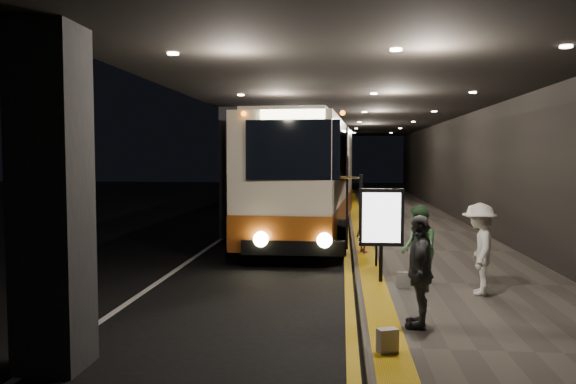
{
  "coord_description": "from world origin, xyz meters",
  "views": [
    {
      "loc": [
        2.19,
        -14.82,
        2.74
      ],
      "look_at": [
        0.6,
        1.67,
        1.7
      ],
      "focal_mm": 35.0,
      "sensor_mm": 36.0,
      "label": 1
    }
  ],
  "objects_px": {
    "passenger_boarding": "(364,223)",
    "bag_plain": "(387,341)",
    "passenger_waiting_green": "(419,248)",
    "coach_second": "(320,173)",
    "info_sign": "(381,219)",
    "coach_main": "(308,182)",
    "bag_polka": "(404,280)",
    "stanchion_post": "(376,243)",
    "passenger_waiting_grey": "(420,271)",
    "coach_third": "(329,168)",
    "passenger_waiting_white": "(479,249)"
  },
  "relations": [
    {
      "from": "passenger_waiting_green",
      "to": "passenger_waiting_white",
      "type": "relative_size",
      "value": 0.96
    },
    {
      "from": "bag_plain",
      "to": "stanchion_post",
      "type": "xyz_separation_m",
      "value": [
        0.21,
        5.94,
        0.39
      ]
    },
    {
      "from": "bag_plain",
      "to": "info_sign",
      "type": "relative_size",
      "value": 0.17
    },
    {
      "from": "passenger_waiting_grey",
      "to": "info_sign",
      "type": "relative_size",
      "value": 0.88
    },
    {
      "from": "coach_second",
      "to": "passenger_boarding",
      "type": "xyz_separation_m",
      "value": [
        1.92,
        -18.26,
        -0.82
      ]
    },
    {
      "from": "coach_main",
      "to": "coach_second",
      "type": "distance_m",
      "value": 14.08
    },
    {
      "from": "passenger_boarding",
      "to": "bag_plain",
      "type": "relative_size",
      "value": 4.85
    },
    {
      "from": "passenger_boarding",
      "to": "passenger_waiting_white",
      "type": "distance_m",
      "value": 4.83
    },
    {
      "from": "bag_plain",
      "to": "stanchion_post",
      "type": "relative_size",
      "value": 0.29
    },
    {
      "from": "passenger_waiting_green",
      "to": "bag_plain",
      "type": "distance_m",
      "value": 3.71
    },
    {
      "from": "bag_plain",
      "to": "stanchion_post",
      "type": "distance_m",
      "value": 5.95
    },
    {
      "from": "passenger_waiting_white",
      "to": "stanchion_post",
      "type": "distance_m",
      "value": 3.1
    },
    {
      "from": "coach_second",
      "to": "stanchion_post",
      "type": "relative_size",
      "value": 10.61
    },
    {
      "from": "coach_third",
      "to": "coach_main",
      "type": "bearing_deg",
      "value": -93.11
    },
    {
      "from": "coach_main",
      "to": "info_sign",
      "type": "relative_size",
      "value": 6.45
    },
    {
      "from": "passenger_waiting_green",
      "to": "info_sign",
      "type": "relative_size",
      "value": 0.86
    },
    {
      "from": "coach_second",
      "to": "passenger_waiting_green",
      "type": "distance_m",
      "value": 22.73
    },
    {
      "from": "coach_third",
      "to": "info_sign",
      "type": "distance_m",
      "value": 34.35
    },
    {
      "from": "coach_second",
      "to": "info_sign",
      "type": "bearing_deg",
      "value": -87.03
    },
    {
      "from": "info_sign",
      "to": "bag_polka",
      "type": "bearing_deg",
      "value": -50.68
    },
    {
      "from": "passenger_boarding",
      "to": "passenger_waiting_white",
      "type": "relative_size",
      "value": 0.92
    },
    {
      "from": "coach_main",
      "to": "passenger_boarding",
      "type": "xyz_separation_m",
      "value": [
        1.78,
        -4.19,
        -0.91
      ]
    },
    {
      "from": "bag_plain",
      "to": "coach_second",
      "type": "bearing_deg",
      "value": 94.22
    },
    {
      "from": "passenger_waiting_green",
      "to": "coach_main",
      "type": "bearing_deg",
      "value": -168.52
    },
    {
      "from": "coach_third",
      "to": "stanchion_post",
      "type": "height_order",
      "value": "coach_third"
    },
    {
      "from": "coach_main",
      "to": "coach_third",
      "type": "relative_size",
      "value": 1.0
    },
    {
      "from": "coach_third",
      "to": "info_sign",
      "type": "relative_size",
      "value": 6.43
    },
    {
      "from": "bag_polka",
      "to": "info_sign",
      "type": "distance_m",
      "value": 1.32
    },
    {
      "from": "coach_main",
      "to": "passenger_waiting_green",
      "type": "height_order",
      "value": "coach_main"
    },
    {
      "from": "bag_polka",
      "to": "stanchion_post",
      "type": "relative_size",
      "value": 0.28
    },
    {
      "from": "info_sign",
      "to": "stanchion_post",
      "type": "bearing_deg",
      "value": 88.81
    },
    {
      "from": "coach_main",
      "to": "bag_plain",
      "type": "height_order",
      "value": "coach_main"
    },
    {
      "from": "passenger_boarding",
      "to": "passenger_waiting_white",
      "type": "bearing_deg",
      "value": -173.92
    },
    {
      "from": "info_sign",
      "to": "stanchion_post",
      "type": "relative_size",
      "value": 1.74
    },
    {
      "from": "coach_third",
      "to": "passenger_boarding",
      "type": "distance_m",
      "value": 30.78
    },
    {
      "from": "bag_polka",
      "to": "stanchion_post",
      "type": "distance_m",
      "value": 2.25
    },
    {
      "from": "passenger_waiting_white",
      "to": "coach_third",
      "type": "bearing_deg",
      "value": -163.1
    },
    {
      "from": "coach_main",
      "to": "passenger_boarding",
      "type": "height_order",
      "value": "coach_main"
    },
    {
      "from": "coach_main",
      "to": "bag_polka",
      "type": "relative_size",
      "value": 39.49
    },
    {
      "from": "passenger_boarding",
      "to": "bag_plain",
      "type": "bearing_deg",
      "value": 161.98
    },
    {
      "from": "bag_polka",
      "to": "passenger_boarding",
      "type": "bearing_deg",
      "value": 98.59
    },
    {
      "from": "coach_third",
      "to": "passenger_waiting_grey",
      "type": "height_order",
      "value": "coach_third"
    },
    {
      "from": "bag_plain",
      "to": "passenger_waiting_grey",
      "type": "bearing_deg",
      "value": 64.58
    },
    {
      "from": "coach_main",
      "to": "passenger_waiting_grey",
      "type": "relative_size",
      "value": 7.29
    },
    {
      "from": "bag_polka",
      "to": "stanchion_post",
      "type": "height_order",
      "value": "stanchion_post"
    },
    {
      "from": "coach_second",
      "to": "coach_third",
      "type": "relative_size",
      "value": 0.95
    },
    {
      "from": "coach_main",
      "to": "info_sign",
      "type": "xyz_separation_m",
      "value": [
        1.98,
        -7.76,
        -0.4
      ]
    },
    {
      "from": "passenger_waiting_grey",
      "to": "coach_second",
      "type": "bearing_deg",
      "value": -165.18
    },
    {
      "from": "coach_main",
      "to": "passenger_boarding",
      "type": "relative_size",
      "value": 7.87
    },
    {
      "from": "passenger_waiting_white",
      "to": "passenger_waiting_green",
      "type": "bearing_deg",
      "value": -86.0
    }
  ]
}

